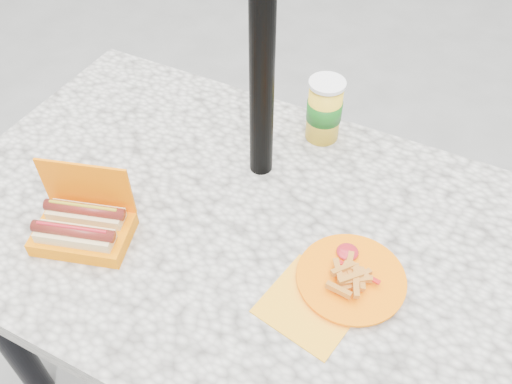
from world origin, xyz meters
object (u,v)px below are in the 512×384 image
at_px(hotdog_box, 83,226).
at_px(fries_plate, 348,279).
at_px(umbrella_pole, 262,25).
at_px(soda_cup, 324,110).

relative_size(hotdog_box, fries_plate, 0.77).
bearing_deg(fries_plate, umbrella_pole, 144.06).
xyz_separation_m(hotdog_box, soda_cup, (0.30, 0.50, 0.04)).
height_order(umbrella_pole, hotdog_box, umbrella_pole).
bearing_deg(hotdog_box, fries_plate, -2.01).
distance_m(hotdog_box, fries_plate, 0.52).
relative_size(umbrella_pole, soda_cup, 14.27).
relative_size(fries_plate, soda_cup, 1.77).
xyz_separation_m(fries_plate, soda_cup, (-0.20, 0.36, 0.07)).
relative_size(hotdog_box, soda_cup, 1.36).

